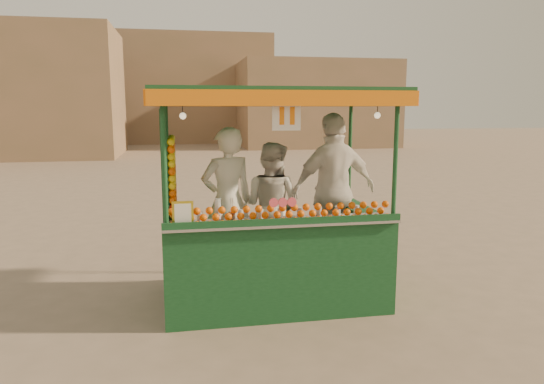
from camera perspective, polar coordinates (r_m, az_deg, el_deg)
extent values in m
plane|color=#716150|center=(6.42, 0.98, -11.56)|extent=(90.00, 90.00, 0.00)
cube|color=#8F6B51|center=(27.02, -27.81, 9.98)|extent=(10.00, 6.00, 6.00)
cube|color=#8F6B51|center=(30.97, 4.85, 9.93)|extent=(9.00, 6.00, 5.00)
cube|color=#8F6B51|center=(35.89, -12.09, 11.31)|extent=(14.00, 7.00, 7.00)
cube|color=#103D1B|center=(6.28, -0.02, -10.62)|extent=(2.55, 1.57, 0.29)
cylinder|color=black|center=(6.18, -8.23, -10.77)|extent=(0.35, 0.10, 0.35)
cylinder|color=black|center=(6.48, 7.78, -9.78)|extent=(0.35, 0.10, 0.35)
cube|color=#103D1B|center=(5.51, 1.20, -7.61)|extent=(2.55, 0.29, 0.78)
cube|color=#103D1B|center=(6.11, -10.70, -6.05)|extent=(0.29, 1.27, 0.78)
cube|color=#103D1B|center=(6.50, 9.67, -5.07)|extent=(0.29, 1.27, 0.78)
cube|color=#B2B2B7|center=(5.44, 1.16, -3.42)|extent=(2.55, 0.45, 0.03)
cylinder|color=#103D1B|center=(5.09, -12.17, 3.14)|extent=(0.05, 0.05, 1.37)
cylinder|color=#103D1B|center=(5.59, 13.88, 3.64)|extent=(0.05, 0.05, 1.37)
cylinder|color=#103D1B|center=(6.55, -11.85, 4.56)|extent=(0.05, 0.05, 1.37)
cylinder|color=#103D1B|center=(6.94, 8.87, 4.92)|extent=(0.05, 0.05, 1.37)
cube|color=#103D1B|center=(5.89, -0.02, 11.28)|extent=(2.74, 1.76, 0.08)
cube|color=orange|center=(5.03, 1.85, 10.66)|extent=(2.74, 0.04, 0.16)
cube|color=orange|center=(6.76, -1.42, 10.40)|extent=(2.74, 0.04, 0.16)
cube|color=orange|center=(5.80, -13.69, 10.26)|extent=(0.04, 1.76, 0.16)
cube|color=orange|center=(6.29, 12.56, 10.23)|extent=(0.04, 1.76, 0.16)
cylinder|color=#F44A5C|center=(5.26, 1.24, -1.19)|extent=(0.10, 0.02, 0.10)
cube|color=gold|center=(5.17, -10.12, -2.53)|extent=(0.22, 0.02, 0.27)
cube|color=white|center=(5.10, 1.65, 8.67)|extent=(0.29, 0.01, 0.29)
sphere|color=#FFE5B2|center=(5.13, -10.13, 8.53)|extent=(0.07, 0.07, 0.07)
sphere|color=#FFE5B2|center=(5.54, 11.92, 8.54)|extent=(0.07, 0.07, 0.07)
imported|color=white|center=(6.12, -5.11, -1.04)|extent=(0.74, 0.58, 1.79)
imported|color=silver|center=(6.31, -0.07, -1.57)|extent=(0.99, 0.96, 1.60)
imported|color=silver|center=(6.41, 7.08, 0.18)|extent=(1.22, 0.68, 1.96)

